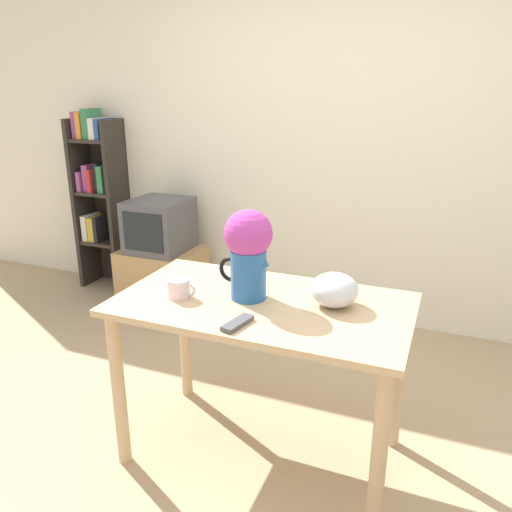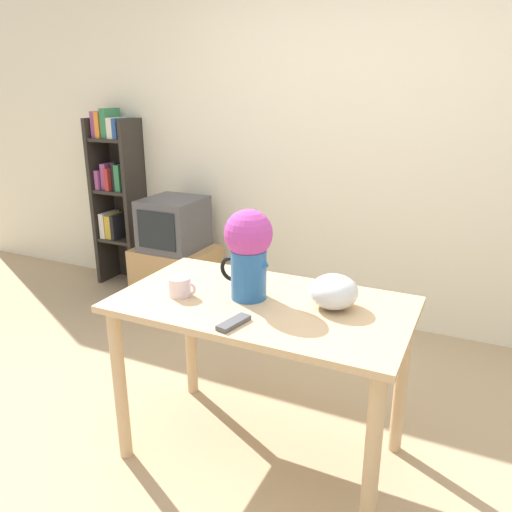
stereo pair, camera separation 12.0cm
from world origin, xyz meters
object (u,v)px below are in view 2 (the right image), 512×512
flower_vase (248,248)px  coffee_mug (180,287)px  white_bowl (334,292)px  tv_set (174,224)px

flower_vase → coffee_mug: (-0.28, -0.11, -0.19)m
coffee_mug → white_bowl: size_ratio=0.66×
coffee_mug → tv_set: size_ratio=0.29×
coffee_mug → tv_set: (-0.99, 1.38, -0.15)m
white_bowl → coffee_mug: bearing=-165.5°
flower_vase → tv_set: size_ratio=0.88×
flower_vase → tv_set: 1.84m
tv_set → coffee_mug: bearing=-54.4°
coffee_mug → white_bowl: (0.65, 0.17, 0.03)m
white_bowl → tv_set: (-1.64, 1.22, -0.18)m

